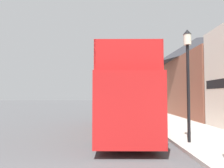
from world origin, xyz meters
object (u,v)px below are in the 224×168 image
object	(u,v)px
lamp_post_nearest	(188,64)
tour_bus	(123,99)
lamp_post_second	(149,80)
parked_car_ahead_of_bus	(125,110)

from	to	relation	value
lamp_post_nearest	tour_bus	bearing A→B (deg)	126.86
tour_bus	lamp_post_second	xyz separation A→B (m)	(2.44, 4.67, 1.42)
parked_car_ahead_of_bus	lamp_post_nearest	size ratio (longest dim) A/B	0.84
parked_car_ahead_of_bus	lamp_post_second	bearing A→B (deg)	-68.73
lamp_post_second	tour_bus	bearing A→B (deg)	-117.56
lamp_post_nearest	lamp_post_second	world-z (taller)	lamp_post_nearest
parked_car_ahead_of_bus	lamp_post_nearest	world-z (taller)	lamp_post_nearest
parked_car_ahead_of_bus	tour_bus	bearing A→B (deg)	-97.59
tour_bus	lamp_post_nearest	xyz separation A→B (m)	(2.56, -3.42, 1.55)
parked_car_ahead_of_bus	lamp_post_nearest	xyz separation A→B (m)	(1.76, -11.86, 2.70)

